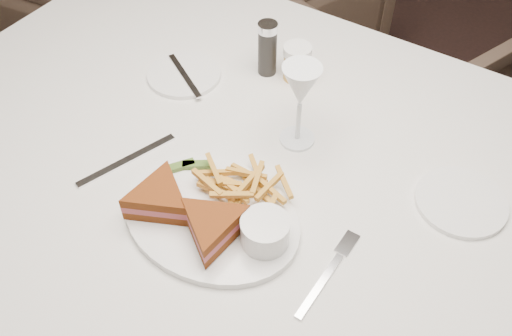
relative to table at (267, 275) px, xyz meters
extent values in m
cube|color=silver|center=(0.00, 0.00, 0.00)|extent=(1.58, 1.10, 0.75)
imported|color=#48372C|center=(-0.04, 0.89, -0.05)|extent=(0.83, 0.81, 0.66)
ellipsoid|color=white|center=(-0.03, -0.15, 0.38)|extent=(0.33, 0.27, 0.01)
cube|color=silver|center=(-0.24, -0.12, 0.38)|extent=(0.09, 0.20, 0.00)
cylinder|color=white|center=(-0.29, 0.14, 0.38)|extent=(0.16, 0.16, 0.01)
cylinder|color=white|center=(0.33, 0.10, 0.38)|extent=(0.16, 0.16, 0.01)
cylinder|color=black|center=(-0.14, 0.25, 0.44)|extent=(0.04, 0.04, 0.12)
cylinder|color=#B8802C|center=(-0.08, 0.26, 0.42)|extent=(0.06, 0.06, 0.08)
cube|color=#416122|center=(-0.11, -0.07, 0.40)|extent=(0.06, 0.04, 0.01)
cube|color=#416122|center=(-0.14, -0.09, 0.40)|extent=(0.05, 0.05, 0.01)
cylinder|color=white|center=(0.08, -0.15, 0.42)|extent=(0.08, 0.08, 0.05)
camera|label=1|loc=(0.33, -0.62, 1.16)|focal=40.00mm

